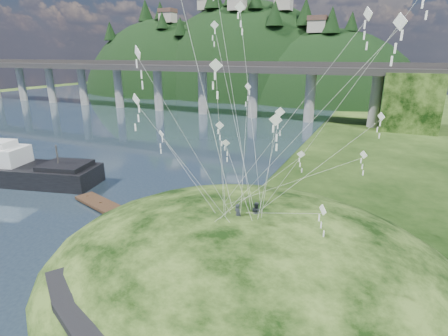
% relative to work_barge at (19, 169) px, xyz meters
% --- Properties ---
extents(ground, '(320.00, 320.00, 0.00)m').
position_rel_work_barge_xyz_m(ground, '(27.91, -8.24, -1.88)').
color(ground, black).
rests_on(ground, ground).
extents(grass_hill, '(36.00, 32.00, 13.00)m').
position_rel_work_barge_xyz_m(grass_hill, '(35.91, -6.24, -3.38)').
color(grass_hill, black).
rests_on(grass_hill, ground).
extents(bridge, '(160.00, 11.00, 15.00)m').
position_rel_work_barge_xyz_m(bridge, '(1.45, 61.83, 7.83)').
color(bridge, '#2D2B2B').
rests_on(bridge, ground).
extents(far_ridge, '(153.00, 70.00, 94.50)m').
position_rel_work_barge_xyz_m(far_ridge, '(-15.67, 113.94, -9.31)').
color(far_ridge, black).
rests_on(far_ridge, ground).
extents(work_barge, '(22.18, 10.81, 7.49)m').
position_rel_work_barge_xyz_m(work_barge, '(0.00, 0.00, 0.00)').
color(work_barge, black).
rests_on(work_barge, ground).
extents(wooden_dock, '(13.90, 6.02, 0.99)m').
position_rel_work_barge_xyz_m(wooden_dock, '(19.03, -2.79, -1.44)').
color(wooden_dock, '#352215').
rests_on(wooden_dock, ground).
extents(kite_flyers, '(2.11, 1.87, 1.88)m').
position_rel_work_barge_xyz_m(kite_flyers, '(35.91, -6.21, 4.02)').
color(kite_flyers, '#262A32').
rests_on(kite_flyers, ground).
extents(kite_swarm, '(21.25, 16.63, 21.57)m').
position_rel_work_barge_xyz_m(kite_swarm, '(35.22, -4.99, 13.40)').
color(kite_swarm, white).
rests_on(kite_swarm, ground).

